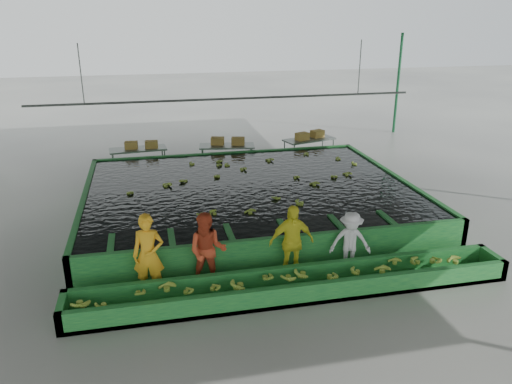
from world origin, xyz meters
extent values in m
plane|color=gray|center=(0.00, 0.00, 0.00)|extent=(80.00, 80.00, 0.00)
cube|color=gray|center=(0.00, 0.00, 5.00)|extent=(20.00, 22.00, 0.04)
cube|color=black|center=(0.00, 1.50, 0.85)|extent=(9.70, 7.70, 0.00)
cylinder|color=#59605B|center=(0.00, 5.00, 3.00)|extent=(0.08, 0.08, 14.00)
cylinder|color=#59605B|center=(-5.00, 5.00, 4.00)|extent=(0.04, 0.04, 2.00)
cylinder|color=#59605B|center=(5.00, 5.00, 4.00)|extent=(0.04, 0.04, 2.00)
imported|color=gold|center=(-3.15, -2.80, 0.94)|extent=(0.75, 0.55, 1.89)
imported|color=#C14122|center=(-1.86, -2.80, 0.90)|extent=(1.01, 0.87, 1.80)
imported|color=yellow|center=(0.11, -2.80, 0.92)|extent=(1.08, 0.47, 1.83)
imported|color=silver|center=(1.58, -2.80, 0.76)|extent=(1.10, 0.79, 1.53)
camera|label=1|loc=(-2.99, -12.88, 5.96)|focal=35.00mm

